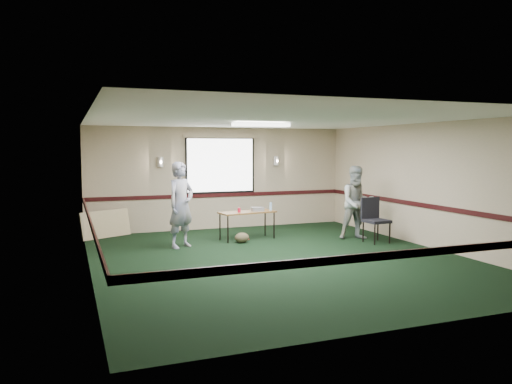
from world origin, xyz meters
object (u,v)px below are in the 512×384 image
object	(u,v)px
person_left	(181,205)
person_right	(357,203)
projector	(257,209)
folding_table	(247,213)
conference_chair	(374,216)

from	to	relation	value
person_left	person_right	distance (m)	4.13
person_left	person_right	size ratio (longest dim) A/B	1.07
projector	person_right	world-z (taller)	person_right
folding_table	person_right	xyz separation A→B (m)	(2.44, -0.88, 0.25)
conference_chair	person_right	xyz separation A→B (m)	(-0.16, 0.45, 0.27)
projector	conference_chair	world-z (taller)	conference_chair
folding_table	projector	xyz separation A→B (m)	(0.25, -0.01, 0.09)
projector	person_left	bearing A→B (deg)	-164.78
conference_chair	person_right	world-z (taller)	person_right
conference_chair	person_left	size ratio (longest dim) A/B	0.55
folding_table	person_right	world-z (taller)	person_right
projector	person_left	distance (m)	1.97
projector	conference_chair	bearing A→B (deg)	-25.72
person_left	conference_chair	bearing A→B (deg)	-43.97
person_right	projector	bearing A→B (deg)	171.79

